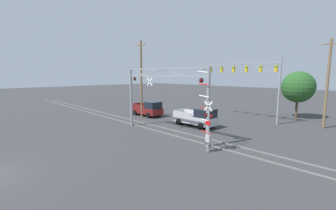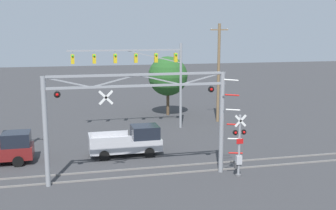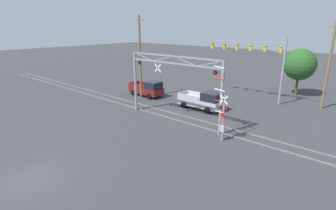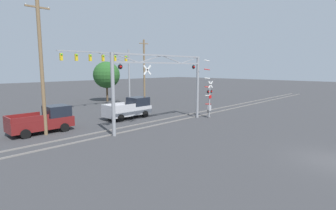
# 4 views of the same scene
# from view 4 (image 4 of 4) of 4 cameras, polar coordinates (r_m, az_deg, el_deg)

# --- Properties ---
(ground_plane) EXTENTS (200.00, 200.00, 0.00)m
(ground_plane) POSITION_cam_4_polar(r_m,az_deg,el_deg) (18.15, 32.32, -10.34)
(ground_plane) COLOR #38383A
(rail_track_near) EXTENTS (80.00, 0.08, 0.10)m
(rail_track_near) POSITION_cam_4_polar(r_m,az_deg,el_deg) (24.90, -1.74, -4.19)
(rail_track_near) COLOR gray
(rail_track_near) RESTS_ON ground_plane
(rail_track_far) EXTENTS (80.00, 0.08, 0.10)m
(rail_track_far) POSITION_cam_4_polar(r_m,az_deg,el_deg) (25.92, -3.98, -3.72)
(rail_track_far) COLOR gray
(rail_track_far) RESTS_ON ground_plane
(crossing_gantry) EXTENTS (11.07, 0.30, 6.53)m
(crossing_gantry) POSITION_cam_4_polar(r_m,az_deg,el_deg) (24.15, -1.33, 5.37)
(crossing_gantry) COLOR gray
(crossing_gantry) RESTS_ON ground_plane
(crossing_signal_mast) EXTENTS (1.56, 0.35, 6.19)m
(crossing_signal_mast) POSITION_cam_4_polar(r_m,az_deg,el_deg) (28.39, 8.93, 1.40)
(crossing_signal_mast) COLOR gray
(crossing_signal_mast) RESTS_ON ground_plane
(traffic_signal_span) EXTENTS (10.33, 0.39, 7.91)m
(traffic_signal_span) POSITION_cam_4_polar(r_m,az_deg,el_deg) (36.12, -12.22, 8.40)
(traffic_signal_span) COLOR gray
(traffic_signal_span) RESTS_ON ground_plane
(pickup_truck_lead) EXTENTS (5.22, 2.23, 2.15)m
(pickup_truck_lead) POSITION_cam_4_polar(r_m,az_deg,el_deg) (28.46, -8.27, -0.74)
(pickup_truck_lead) COLOR #B7B7BC
(pickup_truck_lead) RESTS_ON ground_plane
(pickup_truck_following) EXTENTS (4.93, 2.23, 2.15)m
(pickup_truck_following) POSITION_cam_4_polar(r_m,az_deg,el_deg) (24.14, -25.27, -3.02)
(pickup_truck_following) COLOR maroon
(pickup_truck_following) RESTS_ON ground_plane
(utility_pole_left) EXTENTS (1.80, 0.28, 10.48)m
(utility_pole_left) POSITION_cam_4_polar(r_m,az_deg,el_deg) (22.77, -25.81, 7.40)
(utility_pole_left) COLOR brown
(utility_pole_left) RESTS_ON ground_plane
(utility_pole_right) EXTENTS (1.80, 0.28, 9.70)m
(utility_pole_right) POSITION_cam_4_polar(r_m,az_deg,el_deg) (41.90, -5.20, 7.59)
(utility_pole_right) COLOR brown
(utility_pole_right) RESTS_ON ground_plane
(background_tree_beyond_span) EXTENTS (4.21, 4.21, 6.34)m
(background_tree_beyond_span) POSITION_cam_4_polar(r_m,az_deg,el_deg) (42.97, -13.23, 6.39)
(background_tree_beyond_span) COLOR brown
(background_tree_beyond_span) RESTS_ON ground_plane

